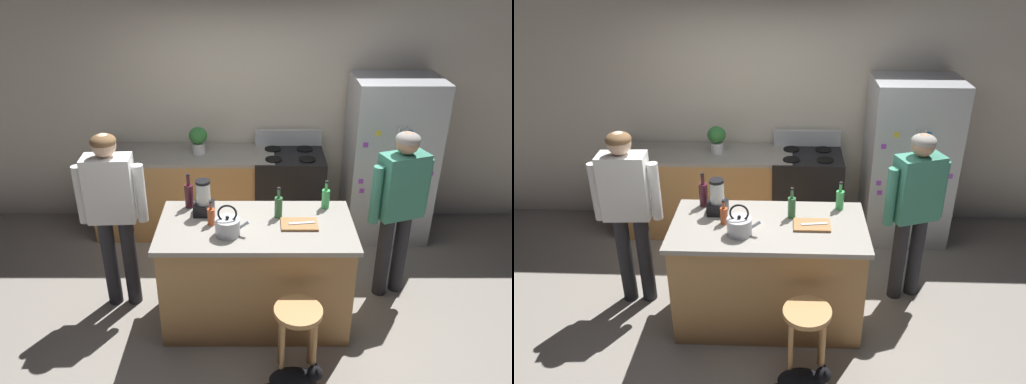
% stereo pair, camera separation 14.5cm
% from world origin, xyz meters
% --- Properties ---
extents(ground_plane, '(14.00, 14.00, 0.00)m').
position_xyz_m(ground_plane, '(0.00, 0.00, 0.00)').
color(ground_plane, gray).
extents(back_wall, '(8.00, 0.10, 2.70)m').
position_xyz_m(back_wall, '(0.00, 1.95, 1.35)').
color(back_wall, beige).
rests_on(back_wall, ground_plane).
extents(kitchen_island, '(1.62, 0.84, 0.96)m').
position_xyz_m(kitchen_island, '(0.00, 0.00, 0.48)').
color(kitchen_island, '#B7844C').
rests_on(kitchen_island, ground_plane).
extents(back_counter_run, '(2.00, 0.64, 0.96)m').
position_xyz_m(back_counter_run, '(-0.80, 1.55, 0.48)').
color(back_counter_run, '#B7844C').
rests_on(back_counter_run, ground_plane).
extents(refrigerator, '(0.90, 0.73, 1.81)m').
position_xyz_m(refrigerator, '(1.46, 1.50, 0.90)').
color(refrigerator, '#B7BABF').
rests_on(refrigerator, ground_plane).
extents(stove_range, '(0.76, 0.65, 1.14)m').
position_xyz_m(stove_range, '(0.37, 1.52, 0.49)').
color(stove_range, black).
rests_on(stove_range, ground_plane).
extents(person_by_island_left, '(0.59, 0.24, 1.67)m').
position_xyz_m(person_by_island_left, '(-1.23, 0.21, 1.02)').
color(person_by_island_left, '#26262B').
rests_on(person_by_island_left, ground_plane).
extents(person_by_sink_right, '(0.59, 0.34, 1.63)m').
position_xyz_m(person_by_sink_right, '(1.27, 0.37, 0.99)').
color(person_by_sink_right, '#26262B').
rests_on(person_by_sink_right, ground_plane).
extents(bar_stool, '(0.36, 0.36, 0.64)m').
position_xyz_m(bar_stool, '(0.31, -0.68, 0.50)').
color(bar_stool, '#B7844C').
rests_on(bar_stool, ground_plane).
extents(cat, '(0.52, 0.18, 0.26)m').
position_xyz_m(cat, '(0.29, -0.84, 0.11)').
color(cat, black).
rests_on(cat, ground_plane).
extents(potted_plant, '(0.20, 0.20, 0.30)m').
position_xyz_m(potted_plant, '(-0.63, 1.55, 1.13)').
color(potted_plant, silver).
rests_on(potted_plant, back_counter_run).
extents(blender_appliance, '(0.17, 0.17, 0.31)m').
position_xyz_m(blender_appliance, '(-0.44, 0.19, 1.09)').
color(blender_appliance, black).
rests_on(blender_appliance, kitchen_island).
extents(bottle_olive_oil, '(0.07, 0.07, 0.28)m').
position_xyz_m(bottle_olive_oil, '(0.19, 0.13, 1.06)').
color(bottle_olive_oil, '#2D6638').
rests_on(bottle_olive_oil, kitchen_island).
extents(bottle_soda, '(0.07, 0.07, 0.26)m').
position_xyz_m(bottle_soda, '(0.61, 0.30, 1.05)').
color(bottle_soda, '#3FB259').
rests_on(bottle_soda, kitchen_island).
extents(bottle_wine, '(0.08, 0.08, 0.32)m').
position_xyz_m(bottle_wine, '(-0.58, 0.31, 1.07)').
color(bottle_wine, '#471923').
rests_on(bottle_wine, kitchen_island).
extents(bottle_cooking_sauce, '(0.06, 0.06, 0.22)m').
position_xyz_m(bottle_cooking_sauce, '(-0.37, 0.01, 1.04)').
color(bottle_cooking_sauce, '#B24C26').
rests_on(bottle_cooking_sauce, kitchen_island).
extents(tea_kettle, '(0.28, 0.20, 0.27)m').
position_xyz_m(tea_kettle, '(-0.22, -0.16, 1.04)').
color(tea_kettle, '#B7BABF').
rests_on(tea_kettle, kitchen_island).
extents(cutting_board, '(0.30, 0.20, 0.02)m').
position_xyz_m(cutting_board, '(0.36, -0.01, 0.97)').
color(cutting_board, '#9E6B3D').
rests_on(cutting_board, kitchen_island).
extents(chef_knife, '(0.22, 0.06, 0.01)m').
position_xyz_m(chef_knife, '(0.38, -0.01, 0.98)').
color(chef_knife, '#B7BABF').
rests_on(chef_knife, cutting_board).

